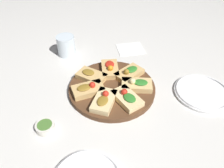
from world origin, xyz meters
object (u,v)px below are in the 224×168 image
object	(u,v)px
serving_board	(112,88)
dipping_bowl	(45,127)
plate_left	(203,92)
napkin_stack	(130,49)
water_glass	(66,46)

from	to	relation	value
serving_board	dipping_bowl	xyz separation A→B (m)	(0.27, 0.11, 0.00)
serving_board	dipping_bowl	size ratio (longest dim) A/B	5.40
dipping_bowl	plate_left	bearing A→B (deg)	176.94
plate_left	napkin_stack	world-z (taller)	plate_left
napkin_stack	dipping_bowl	distance (m)	0.58
water_glass	serving_board	bearing A→B (deg)	110.42
water_glass	dipping_bowl	distance (m)	0.44
serving_board	napkin_stack	size ratio (longest dim) A/B	2.62
plate_left	dipping_bowl	size ratio (longest dim) A/B	3.44
serving_board	napkin_stack	distance (m)	0.31
plate_left	napkin_stack	xyz separation A→B (m)	(0.13, -0.39, -0.01)
water_glass	dipping_bowl	world-z (taller)	water_glass
water_glass	napkin_stack	bearing A→B (deg)	168.96
serving_board	water_glass	xyz separation A→B (m)	(0.12, -0.31, 0.04)
napkin_stack	water_glass	bearing A→B (deg)	-11.04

